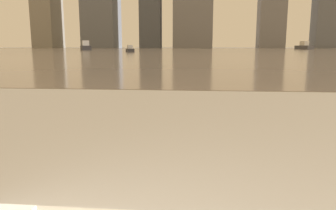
# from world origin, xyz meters

# --- Properties ---
(harbor_water) EXTENTS (180.00, 110.00, 0.01)m
(harbor_water) POSITION_xyz_m (0.00, 62.00, 0.01)
(harbor_water) COLOR gray
(harbor_water) RESTS_ON ground_plane
(harbor_boat_0) EXTENTS (1.73, 2.77, 0.98)m
(harbor_boat_0) POSITION_xyz_m (-9.40, 46.47, 0.36)
(harbor_boat_0) COLOR #2D2D33
(harbor_boat_0) RESTS_ON harbor_water
(harbor_boat_1) EXTENTS (3.26, 5.37, 1.90)m
(harbor_boat_1) POSITION_xyz_m (25.21, 81.62, 0.68)
(harbor_boat_1) COLOR #4C4C51
(harbor_boat_1) RESTS_ON harbor_water
(harbor_boat_2) EXTENTS (3.57, 5.21, 1.86)m
(harbor_boat_2) POSITION_xyz_m (-21.71, 63.35, 0.66)
(harbor_boat_2) COLOR #2D2D33
(harbor_boat_2) RESTS_ON harbor_water
(skyline_tower_0) EXTENTS (7.60, 11.41, 27.59)m
(skyline_tower_0) POSITION_xyz_m (-54.51, 118.00, 13.80)
(skyline_tower_0) COLOR gray
(skyline_tower_0) RESTS_ON ground_plane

